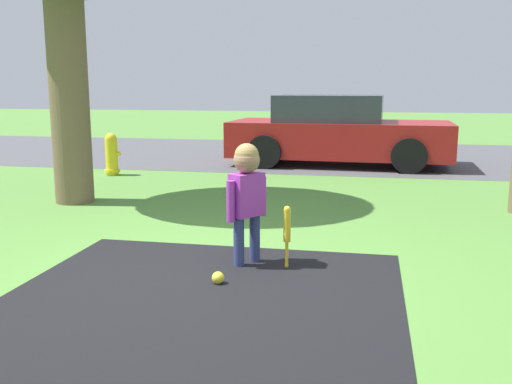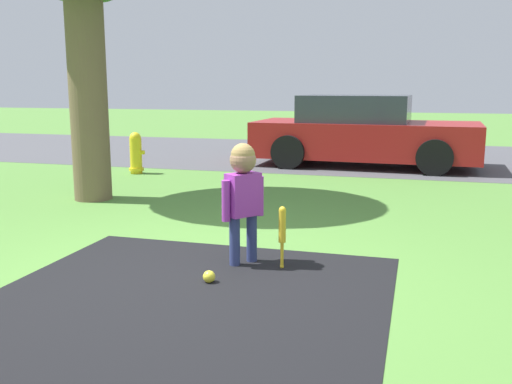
# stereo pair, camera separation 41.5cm
# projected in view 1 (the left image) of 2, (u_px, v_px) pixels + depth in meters

# --- Properties ---
(ground_plane) EXTENTS (60.00, 60.00, 0.00)m
(ground_plane) POSITION_uv_depth(u_px,v_px,m) (194.00, 280.00, 4.53)
(ground_plane) COLOR #518438
(street_strip) EXTENTS (40.00, 6.00, 0.01)m
(street_strip) POSITION_uv_depth(u_px,v_px,m) (309.00, 154.00, 12.78)
(street_strip) COLOR #4C4C51
(street_strip) RESTS_ON ground
(child) EXTENTS (0.30, 0.36, 1.05)m
(child) POSITION_uv_depth(u_px,v_px,m) (247.00, 187.00, 4.83)
(child) COLOR navy
(child) RESTS_ON ground
(baseball_bat) EXTENTS (0.06, 0.06, 0.54)m
(baseball_bat) POSITION_uv_depth(u_px,v_px,m) (287.00, 228.00, 4.79)
(baseball_bat) COLOR yellow
(baseball_bat) RESTS_ON ground
(sports_ball) EXTENTS (0.10, 0.10, 0.10)m
(sports_ball) POSITION_uv_depth(u_px,v_px,m) (218.00, 278.00, 4.44)
(sports_ball) COLOR yellow
(sports_ball) RESTS_ON ground
(fire_hydrant) EXTENTS (0.29, 0.26, 0.73)m
(fire_hydrant) POSITION_uv_depth(u_px,v_px,m) (112.00, 155.00, 9.79)
(fire_hydrant) COLOR yellow
(fire_hydrant) RESTS_ON ground
(parked_car) EXTENTS (4.24, 2.08, 1.34)m
(parked_car) POSITION_uv_depth(u_px,v_px,m) (337.00, 132.00, 11.06)
(parked_car) COLOR maroon
(parked_car) RESTS_ON ground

